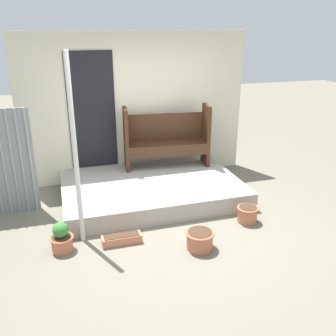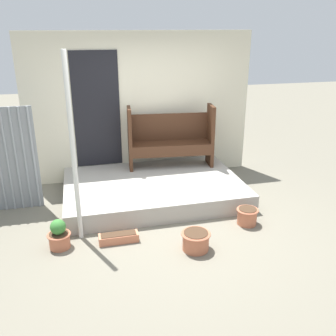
% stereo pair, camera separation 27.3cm
% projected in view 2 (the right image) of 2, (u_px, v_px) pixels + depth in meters
% --- Properties ---
extents(ground_plane, '(24.00, 24.00, 0.00)m').
position_uv_depth(ground_plane, '(170.00, 224.00, 5.38)').
color(ground_plane, '#706B5B').
extents(porch_slab, '(2.85, 1.93, 0.29)m').
position_uv_depth(porch_slab, '(153.00, 189.00, 6.20)').
color(porch_slab, '#A8A399').
rests_on(porch_slab, ground_plane).
extents(house_wall, '(4.05, 0.08, 2.60)m').
position_uv_depth(house_wall, '(139.00, 108.00, 6.67)').
color(house_wall, beige).
rests_on(house_wall, ground_plane).
extents(support_post, '(0.06, 0.06, 2.43)m').
position_uv_depth(support_post, '(73.00, 152.00, 4.62)').
color(support_post, silver).
rests_on(support_post, ground_plane).
extents(bench, '(1.53, 0.55, 1.09)m').
position_uv_depth(bench, '(170.00, 137.00, 6.62)').
color(bench, '#422616').
rests_on(bench, porch_slab).
extents(flower_pot_left, '(0.30, 0.30, 0.40)m').
position_uv_depth(flower_pot_left, '(59.00, 236.00, 4.76)').
color(flower_pot_left, '#B76647').
rests_on(flower_pot_left, ground_plane).
extents(flower_pot_middle, '(0.38, 0.38, 0.25)m').
position_uv_depth(flower_pot_middle, '(196.00, 240.00, 4.73)').
color(flower_pot_middle, '#B76647').
rests_on(flower_pot_middle, ground_plane).
extents(flower_pot_right, '(0.32, 0.32, 0.24)m').
position_uv_depth(flower_pot_right, '(247.00, 216.00, 5.34)').
color(flower_pot_right, '#B76647').
rests_on(flower_pot_right, ground_plane).
extents(planter_box_rect, '(0.52, 0.16, 0.12)m').
position_uv_depth(planter_box_rect, '(119.00, 238.00, 4.93)').
color(planter_box_rect, '#C67251').
rests_on(planter_box_rect, ground_plane).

